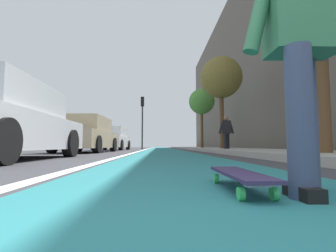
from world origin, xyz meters
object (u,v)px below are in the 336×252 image
at_px(skateboard, 239,175).
at_px(parked_car_near, 2,123).
at_px(skater_person, 301,35).
at_px(parked_car_far, 112,139).
at_px(pedestrian_distant, 226,131).
at_px(parked_car_mid, 87,135).
at_px(traffic_light, 142,113).
at_px(street_tree_far, 202,102).
at_px(street_tree_near, 318,1).
at_px(street_tree_mid, 221,78).

bearing_deg(skateboard, parked_car_near, 45.74).
relative_size(skater_person, parked_car_far, 0.37).
bearing_deg(pedestrian_distant, parked_car_mid, 95.61).
bearing_deg(traffic_light, street_tree_far, -113.65).
bearing_deg(parked_car_far, street_tree_near, -152.07).
distance_m(skateboard, parked_car_near, 4.98).
bearing_deg(parked_car_mid, parked_car_far, 0.04).
bearing_deg(street_tree_far, street_tree_near, 180.00).
relative_size(skateboard, traffic_light, 0.19).
distance_m(parked_car_mid, street_tree_far, 10.95).
distance_m(parked_car_far, street_tree_far, 7.43).
distance_m(skateboard, skater_person, 0.92).
bearing_deg(street_tree_far, parked_car_far, 110.42).
xyz_separation_m(parked_car_near, traffic_light, (16.43, -1.64, 2.31)).
xyz_separation_m(parked_car_near, street_tree_near, (-0.07, -6.34, 2.55)).
bearing_deg(pedestrian_distant, street_tree_near, -178.32).
relative_size(parked_car_mid, parked_car_far, 1.06).
xyz_separation_m(parked_car_mid, street_tree_mid, (2.21, -6.39, 3.16)).
relative_size(parked_car_far, street_tree_near, 1.01).
bearing_deg(pedestrian_distant, skateboard, 165.44).
height_order(skateboard, parked_car_near, parked_car_near).
distance_m(parked_car_near, parked_car_mid, 5.98).
distance_m(parked_car_far, traffic_light, 5.29).
bearing_deg(parked_car_near, skater_person, -132.80).
distance_m(street_tree_far, pedestrian_distant, 8.25).
xyz_separation_m(parked_car_mid, parked_car_far, (6.02, 0.00, -0.00)).
bearing_deg(parked_car_far, skateboard, -166.91).
relative_size(parked_car_far, street_tree_far, 0.94).
bearing_deg(street_tree_mid, parked_car_near, 142.22).
height_order(skater_person, street_tree_near, street_tree_near).
height_order(traffic_light, street_tree_mid, street_tree_mid).
xyz_separation_m(parked_car_mid, street_tree_far, (8.39, -6.39, 2.94)).
bearing_deg(street_tree_mid, street_tree_near, 180.00).
height_order(street_tree_near, street_tree_mid, street_tree_mid).
height_order(parked_car_near, parked_car_mid, parked_car_near).
xyz_separation_m(parked_car_far, street_tree_far, (2.38, -6.39, 2.94)).
xyz_separation_m(skater_person, parked_car_far, (15.59, 3.94, -0.22)).
distance_m(parked_car_mid, traffic_light, 10.84).
xyz_separation_m(parked_car_mid, traffic_light, (10.45, -1.69, 2.32)).
bearing_deg(skater_person, parked_car_near, 47.20).
distance_m(skateboard, parked_car_mid, 10.10).
xyz_separation_m(parked_car_far, street_tree_near, (-12.06, -6.39, 2.56)).
height_order(skater_person, pedestrian_distant, pedestrian_distant).
height_order(parked_car_far, street_tree_mid, street_tree_mid).
xyz_separation_m(parked_car_near, street_tree_far, (14.37, -6.34, 2.93)).
distance_m(skater_person, pedestrian_distant, 10.43).
relative_size(skater_person, pedestrian_distant, 0.99).
height_order(skater_person, parked_car_far, skater_person).
relative_size(skateboard, parked_car_mid, 0.18).
bearing_deg(street_tree_near, parked_car_far, 27.93).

